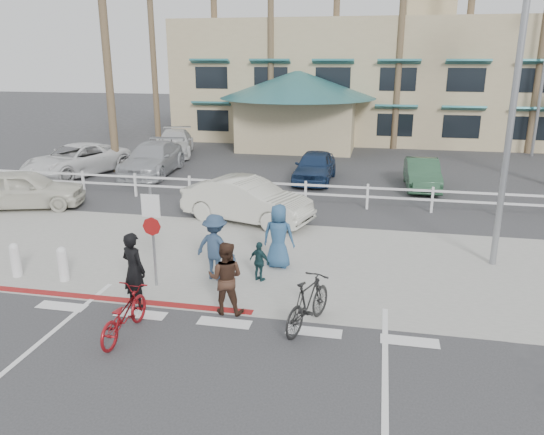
% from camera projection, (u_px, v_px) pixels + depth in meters
% --- Properties ---
extents(ground, '(140.00, 140.00, 0.00)m').
position_uv_depth(ground, '(216.00, 337.00, 11.20)').
color(ground, '#333335').
extents(bike_path, '(12.00, 16.00, 0.01)m').
position_uv_depth(bike_path, '(182.00, 393.00, 9.33)').
color(bike_path, '#333335').
rests_on(bike_path, ground).
extents(sidewalk_plaza, '(22.00, 7.00, 0.01)m').
position_uv_depth(sidewalk_plaza, '(263.00, 260.00, 15.42)').
color(sidewalk_plaza, gray).
rests_on(sidewalk_plaza, ground).
extents(cross_street, '(40.00, 5.00, 0.01)m').
position_uv_depth(cross_street, '(287.00, 220.00, 19.16)').
color(cross_street, '#333335').
rests_on(cross_street, ground).
extents(parking_lot, '(50.00, 16.00, 0.01)m').
position_uv_depth(parking_lot, '(318.00, 168.00, 28.06)').
color(parking_lot, '#333335').
rests_on(parking_lot, ground).
extents(curb_red, '(7.00, 0.25, 0.02)m').
position_uv_depth(curb_red, '(113.00, 299.00, 12.90)').
color(curb_red, maroon).
rests_on(curb_red, ground).
extents(rail_fence, '(29.40, 0.16, 1.00)m').
position_uv_depth(rail_fence, '(308.00, 194.00, 20.80)').
color(rail_fence, silver).
rests_on(rail_fence, ground).
extents(building, '(28.00, 16.00, 11.30)m').
position_uv_depth(building, '(369.00, 56.00, 38.21)').
color(building, tan).
rests_on(building, ground).
extents(sign_post, '(0.50, 0.10, 2.90)m').
position_uv_depth(sign_post, '(153.00, 232.00, 13.28)').
color(sign_post, gray).
rests_on(sign_post, ground).
extents(bollard_0, '(0.26, 0.26, 0.95)m').
position_uv_depth(bollard_0, '(63.00, 264.00, 13.86)').
color(bollard_0, silver).
rests_on(bollard_0, ground).
extents(bollard_1, '(0.26, 0.26, 0.95)m').
position_uv_depth(bollard_1, '(16.00, 260.00, 14.13)').
color(bollard_1, silver).
rests_on(bollard_1, ground).
extents(streetlight_0, '(0.60, 2.00, 9.00)m').
position_uv_depth(streetlight_0, '(513.00, 103.00, 13.79)').
color(streetlight_0, gray).
rests_on(streetlight_0, ground).
extents(streetlight_1, '(0.60, 2.00, 9.50)m').
position_uv_depth(streetlight_1, '(543.00, 73.00, 29.99)').
color(streetlight_1, gray).
rests_on(streetlight_1, ground).
extents(palm_0, '(4.00, 4.00, 15.00)m').
position_uv_depth(palm_0, '(103.00, 28.00, 36.43)').
color(palm_0, '#244D1D').
rests_on(palm_0, ground).
extents(palm_1, '(4.00, 4.00, 13.00)m').
position_uv_depth(palm_1, '(152.00, 43.00, 35.02)').
color(palm_1, '#244D1D').
rests_on(palm_1, ground).
extents(palm_2, '(4.00, 4.00, 16.00)m').
position_uv_depth(palm_2, '(214.00, 19.00, 34.75)').
color(palm_2, '#244D1D').
rests_on(palm_2, ground).
extents(palm_3, '(4.00, 4.00, 14.00)m').
position_uv_depth(palm_3, '(271.00, 34.00, 33.34)').
color(palm_3, '#244D1D').
rests_on(palm_3, ground).
extents(palm_4, '(4.00, 4.00, 15.00)m').
position_uv_depth(palm_4, '(336.00, 26.00, 33.36)').
color(palm_4, '#244D1D').
rests_on(palm_4, ground).
extents(palm_5, '(4.00, 4.00, 13.00)m').
position_uv_depth(palm_5, '(400.00, 42.00, 31.95)').
color(palm_5, '#244D1D').
rests_on(palm_5, ground).
extents(palm_6, '(4.00, 4.00, 17.00)m').
position_uv_depth(palm_6, '(471.00, 6.00, 31.54)').
color(palm_6, '#244D1D').
rests_on(palm_6, ground).
extents(palm_7, '(4.00, 4.00, 14.00)m').
position_uv_depth(palm_7, '(544.00, 32.00, 30.27)').
color(palm_7, '#244D1D').
rests_on(palm_7, ground).
extents(palm_10, '(4.00, 4.00, 12.00)m').
position_uv_depth(palm_10, '(106.00, 49.00, 25.42)').
color(palm_10, '#244D1D').
rests_on(palm_10, ground).
extents(bike_red, '(0.71, 1.91, 0.99)m').
position_uv_depth(bike_red, '(124.00, 314.00, 11.11)').
color(bike_red, maroon).
rests_on(bike_red, ground).
extents(rider_red, '(0.79, 0.66, 1.83)m').
position_uv_depth(rider_red, '(134.00, 270.00, 12.32)').
color(rider_red, black).
rests_on(rider_red, ground).
extents(bike_black, '(1.17, 2.01, 1.17)m').
position_uv_depth(bike_black, '(308.00, 303.00, 11.43)').
color(bike_black, black).
rests_on(bike_black, ground).
extents(rider_black, '(0.85, 0.68, 1.72)m').
position_uv_depth(rider_black, '(226.00, 278.00, 12.03)').
color(rider_black, '#3B251A').
rests_on(rider_black, ground).
extents(pedestrian_a, '(1.28, 0.92, 1.78)m').
position_uv_depth(pedestrian_a, '(215.00, 247.00, 13.88)').
color(pedestrian_a, navy).
rests_on(pedestrian_a, ground).
extents(pedestrian_child, '(0.69, 0.51, 1.08)m').
position_uv_depth(pedestrian_child, '(260.00, 262.00, 13.83)').
color(pedestrian_child, '#163538').
rests_on(pedestrian_child, ground).
extents(pedestrian_b, '(0.92, 0.63, 1.82)m').
position_uv_depth(pedestrian_b, '(279.00, 236.00, 14.64)').
color(pedestrian_b, navy).
rests_on(pedestrian_b, ground).
extents(car_white_sedan, '(4.99, 2.92, 1.55)m').
position_uv_depth(car_white_sedan, '(247.00, 200.00, 18.79)').
color(car_white_sedan, beige).
rests_on(car_white_sedan, ground).
extents(car_red_compact, '(4.75, 3.00, 1.51)m').
position_uv_depth(car_red_compact, '(25.00, 189.00, 20.49)').
color(car_red_compact, beige).
rests_on(car_red_compact, ground).
extents(lot_car_0, '(4.20, 6.03, 1.53)m').
position_uv_depth(lot_car_0, '(76.00, 160.00, 26.10)').
color(lot_car_0, white).
rests_on(lot_car_0, ground).
extents(lot_car_1, '(2.57, 5.48, 1.55)m').
position_uv_depth(lot_car_1, '(152.00, 159.00, 26.33)').
color(lot_car_1, '#9FA1A6').
rests_on(lot_car_1, ground).
extents(lot_car_2, '(1.80, 4.24, 1.43)m').
position_uv_depth(lot_car_2, '(315.00, 166.00, 24.84)').
color(lot_car_2, '#172B4D').
rests_on(lot_car_2, ground).
extents(lot_car_3, '(1.51, 4.01, 1.31)m').
position_uv_depth(lot_car_3, '(422.00, 174.00, 23.54)').
color(lot_car_3, '#294E35').
rests_on(lot_car_3, ground).
extents(lot_car_4, '(3.39, 5.39, 1.46)m').
position_uv_depth(lot_car_4, '(175.00, 143.00, 31.49)').
color(lot_car_4, silver).
rests_on(lot_car_4, ground).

